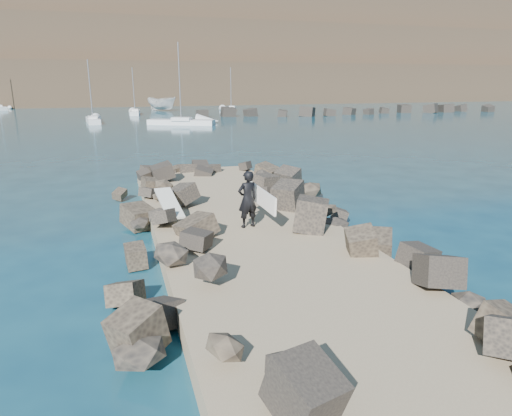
# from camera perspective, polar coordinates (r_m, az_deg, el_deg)

# --- Properties ---
(ground) EXTENTS (800.00, 800.00, 0.00)m
(ground) POSITION_cam_1_polar(r_m,az_deg,el_deg) (15.37, -1.10, -4.44)
(ground) COLOR #0F384C
(ground) RESTS_ON ground
(jetty) EXTENTS (6.00, 26.00, 0.60)m
(jetty) POSITION_cam_1_polar(r_m,az_deg,el_deg) (13.48, 1.26, -6.01)
(jetty) COLOR #8C7759
(jetty) RESTS_ON ground
(riprap_left) EXTENTS (2.60, 22.00, 1.00)m
(riprap_left) POSITION_cam_1_polar(r_m,az_deg,el_deg) (13.31, -11.43, -5.69)
(riprap_left) COLOR black
(riprap_left) RESTS_ON ground
(riprap_right) EXTENTS (2.60, 22.00, 1.00)m
(riprap_right) POSITION_cam_1_polar(r_m,az_deg,el_deg) (14.94, 11.28, -3.31)
(riprap_right) COLOR black
(riprap_right) RESTS_ON ground
(breakwater_secondary) EXTENTS (52.00, 4.00, 1.20)m
(breakwater_secondary) POSITION_cam_1_polar(r_m,az_deg,el_deg) (79.29, 12.63, 11.79)
(breakwater_secondary) COLOR black
(breakwater_secondary) RESTS_ON ground
(headland) EXTENTS (360.00, 140.00, 32.00)m
(headland) POSITION_cam_1_polar(r_m,az_deg,el_deg) (174.78, -13.20, 18.65)
(headland) COLOR #2D4919
(headland) RESTS_ON ground
(surfboard_resting) EXTENTS (0.80, 2.43, 0.08)m
(surfboard_resting) POSITION_cam_1_polar(r_m,az_deg,el_deg) (16.27, -10.81, 0.25)
(surfboard_resting) COLOR white
(surfboard_resting) RESTS_ON riprap_left
(boat_imported) EXTENTS (6.25, 6.84, 2.61)m
(boat_imported) POSITION_cam_1_polar(r_m,az_deg,el_deg) (88.93, -11.67, 12.66)
(boat_imported) COLOR silver
(boat_imported) RESTS_ON ground
(surfer_with_board) EXTENTS (0.99, 2.34, 1.89)m
(surfer_with_board) POSITION_cam_1_polar(r_m,az_deg,el_deg) (14.88, -0.83, 1.14)
(surfer_with_board) COLOR black
(surfer_with_board) RESTS_ON jetty
(sailboat_d) EXTENTS (3.43, 6.62, 7.90)m
(sailboat_d) POSITION_cam_1_polar(r_m,az_deg,el_deg) (86.32, -3.12, 12.24)
(sailboat_d) COLOR silver
(sailboat_d) RESTS_ON ground
(sailboat_a) EXTENTS (2.12, 6.84, 8.15)m
(sailboat_a) POSITION_cam_1_polar(r_m,az_deg,el_deg) (64.51, -19.70, 10.27)
(sailboat_a) COLOR silver
(sailboat_a) RESTS_ON ground
(sailboat_b) EXTENTS (1.94, 6.34, 7.61)m
(sailboat_b) POSITION_cam_1_polar(r_m,az_deg,el_deg) (79.16, -14.87, 11.46)
(sailboat_b) COLOR silver
(sailboat_b) RESTS_ON ground
(sailboat_c) EXTENTS (8.37, 5.36, 10.00)m
(sailboat_c) POSITION_cam_1_polar(r_m,az_deg,el_deg) (59.10, -9.32, 10.56)
(sailboat_c) COLOR silver
(sailboat_c) RESTS_ON ground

